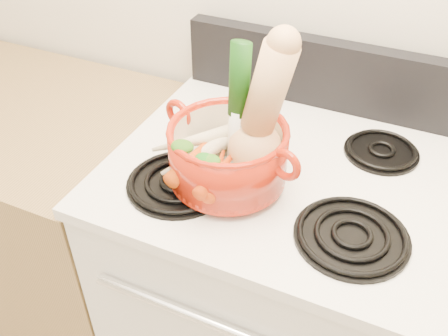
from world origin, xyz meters
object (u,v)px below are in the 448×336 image
at_px(squash, 272,112).
at_px(leek, 238,105).
at_px(dutch_oven, 228,154).
at_px(stove_body, 272,298).

height_order(squash, leek, squash).
distance_m(dutch_oven, leek, 0.11).
relative_size(squash, leek, 1.04).
relative_size(stove_body, squash, 3.13).
bearing_deg(stove_body, squash, -98.40).
bearing_deg(stove_body, leek, -137.51).
bearing_deg(stove_body, dutch_oven, -131.36).
xyz_separation_m(dutch_oven, squash, (0.08, 0.02, 0.11)).
relative_size(stove_body, dutch_oven, 3.69).
bearing_deg(dutch_oven, stove_body, 63.79).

